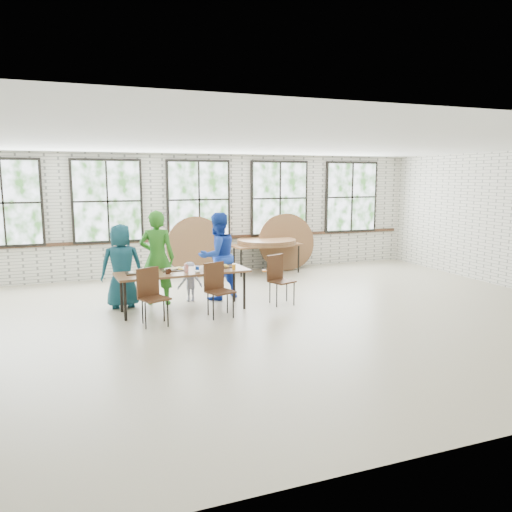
{
  "coord_description": "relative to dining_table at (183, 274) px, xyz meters",
  "views": [
    {
      "loc": [
        -3.11,
        -7.79,
        2.45
      ],
      "look_at": [
        0.0,
        0.4,
        1.05
      ],
      "focal_mm": 35.0,
      "sensor_mm": 36.0,
      "label": 1
    }
  ],
  "objects": [
    {
      "name": "adult_blue",
      "position": [
        0.85,
        0.65,
        0.18
      ],
      "size": [
        1.02,
        0.9,
        1.75
      ],
      "primitive_type": "imported",
      "rotation": [
        0.0,
        0.0,
        3.47
      ],
      "color": "#183BAD",
      "rests_on": "ground"
    },
    {
      "name": "adult_green",
      "position": [
        -0.35,
        0.65,
        0.22
      ],
      "size": [
        0.77,
        0.64,
        1.82
      ],
      "primitive_type": "imported",
      "rotation": [
        0.0,
        0.0,
        2.79
      ],
      "color": "#2A731E",
      "rests_on": "ground"
    },
    {
      "name": "chair_spare",
      "position": [
        1.84,
        -0.13,
        -0.13
      ],
      "size": [
        0.54,
        0.53,
        0.95
      ],
      "rotation": [
        0.0,
        0.0,
        0.37
      ],
      "color": "#452817",
      "rests_on": "ground"
    },
    {
      "name": "tabletop_clutter",
      "position": [
        0.08,
        -0.02,
        0.08
      ],
      "size": [
        1.97,
        0.63,
        0.11
      ],
      "color": "black",
      "rests_on": "dining_table"
    },
    {
      "name": "adult_teal",
      "position": [
        -1.02,
        0.65,
        0.1
      ],
      "size": [
        0.79,
        0.52,
        1.59
      ],
      "primitive_type": "imported",
      "rotation": [
        0.0,
        0.0,
        3.11
      ],
      "color": "#175159",
      "rests_on": "ground"
    },
    {
      "name": "toddler",
      "position": [
        0.28,
        0.65,
        -0.3
      ],
      "size": [
        0.53,
        0.33,
        0.79
      ],
      "primitive_type": "imported",
      "rotation": [
        0.0,
        0.0,
        3.21
      ],
      "color": "#131136",
      "rests_on": "ground"
    },
    {
      "name": "room",
      "position": [
        1.18,
        3.39,
        1.14
      ],
      "size": [
        12.0,
        12.0,
        12.0
      ],
      "color": "#B4A98F",
      "rests_on": "ground"
    },
    {
      "name": "chair_near_left",
      "position": [
        -0.69,
        -0.65,
        -0.13
      ],
      "size": [
        0.55,
        0.54,
        0.95
      ],
      "rotation": [
        0.0,
        0.0,
        0.4
      ],
      "color": "#452817",
      "rests_on": "ground"
    },
    {
      "name": "storage_table",
      "position": [
        2.79,
        2.85,
        -0.0
      ],
      "size": [
        1.86,
        0.91,
        0.74
      ],
      "rotation": [
        0.0,
        0.0,
        0.09
      ],
      "color": "brown",
      "rests_on": "ground"
    },
    {
      "name": "chair_near_right",
      "position": [
        0.48,
        -0.55,
        -0.13
      ],
      "size": [
        0.53,
        0.52,
        0.95
      ],
      "rotation": [
        0.0,
        0.0,
        0.34
      ],
      "color": "#452817",
      "rests_on": "ground"
    },
    {
      "name": "dining_table",
      "position": [
        0.0,
        0.0,
        0.0
      ],
      "size": [
        2.44,
        0.93,
        0.74
      ],
      "rotation": [
        0.0,
        0.0,
        0.06
      ],
      "color": "brown",
      "rests_on": "ground"
    },
    {
      "name": "round_tops_leaning",
      "position": [
        2.66,
        3.08,
        0.05
      ],
      "size": [
        4.02,
        0.47,
        1.48
      ],
      "color": "brown",
      "rests_on": "ground"
    },
    {
      "name": "round_tops_stacked",
      "position": [
        2.79,
        2.85,
        0.12
      ],
      "size": [
        1.5,
        1.5,
        0.13
      ],
      "color": "brown",
      "rests_on": "storage_table"
    }
  ]
}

